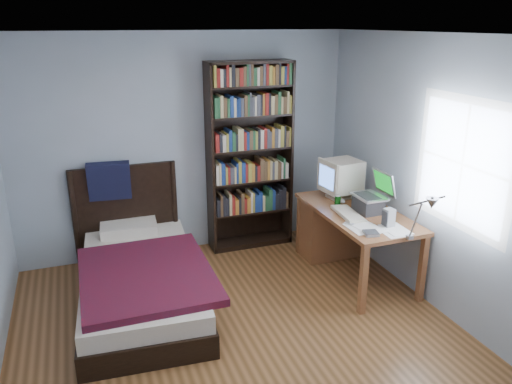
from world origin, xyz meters
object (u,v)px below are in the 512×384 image
at_px(keyboard, 348,214).
at_px(bed, 139,274).
at_px(desk, 337,225).
at_px(speaker, 389,218).
at_px(bookshelf, 250,157).
at_px(desk_lamp, 429,207).
at_px(soda_can, 338,201).
at_px(laptop, 370,201).
at_px(crt_monitor, 341,176).

relative_size(keyboard, bed, 0.21).
height_order(desk, speaker, speaker).
height_order(keyboard, bookshelf, bookshelf).
bearing_deg(speaker, desk, 89.55).
height_order(desk_lamp, speaker, desk_lamp).
bearing_deg(soda_can, bookshelf, 125.32).
relative_size(laptop, soda_can, 3.68).
height_order(soda_can, bookshelf, bookshelf).
height_order(speaker, bookshelf, bookshelf).
bearing_deg(laptop, keyboard, -175.81).
bearing_deg(desk_lamp, desk, 88.77).
bearing_deg(crt_monitor, bed, -176.93).
xyz_separation_m(desk_lamp, soda_can, (-0.10, 1.29, -0.38)).
bearing_deg(speaker, keyboard, 114.98).
bearing_deg(crt_monitor, desk_lamp, -92.37).
bearing_deg(desk, bed, -177.53).
relative_size(crt_monitor, speaker, 2.43).
distance_m(desk, bed, 2.23).
bearing_deg(soda_can, keyboard, -95.85).
bearing_deg(crt_monitor, bookshelf, 139.73).
xyz_separation_m(laptop, bed, (-2.32, 0.37, -0.60)).
bearing_deg(desk, laptop, -77.35).
distance_m(crt_monitor, laptop, 0.51).
relative_size(desk_lamp, soda_can, 4.68).
relative_size(desk, speaker, 8.28).
relative_size(crt_monitor, soda_can, 3.77).
xyz_separation_m(desk, bookshelf, (-0.79, 0.72, 0.69)).
bearing_deg(crt_monitor, speaker, -88.30).
bearing_deg(desk, speaker, -86.21).
bearing_deg(laptop, bed, 170.98).
height_order(keyboard, soda_can, soda_can).
relative_size(crt_monitor, bookshelf, 0.20).
xyz_separation_m(keyboard, bookshelf, (-0.63, 1.20, 0.35)).
height_order(desk, bookshelf, bookshelf).
bearing_deg(bed, crt_monitor, 3.07).
height_order(laptop, keyboard, laptop).
distance_m(desk, crt_monitor, 0.57).
relative_size(desk, desk_lamp, 2.74).
bearing_deg(bed, desk, 2.47).
bearing_deg(laptop, bookshelf, 126.99).
bearing_deg(speaker, bed, 157.07).
bearing_deg(desk, crt_monitor, 38.83).
distance_m(desk, speaker, 0.96).
bearing_deg(keyboard, crt_monitor, 74.36).
bearing_deg(keyboard, laptop, 8.81).
distance_m(crt_monitor, desk_lamp, 1.54).
height_order(keyboard, bed, bed).
relative_size(crt_monitor, laptop, 1.02).
bearing_deg(bed, desk_lamp, -32.74).
relative_size(laptop, desk_lamp, 0.79).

